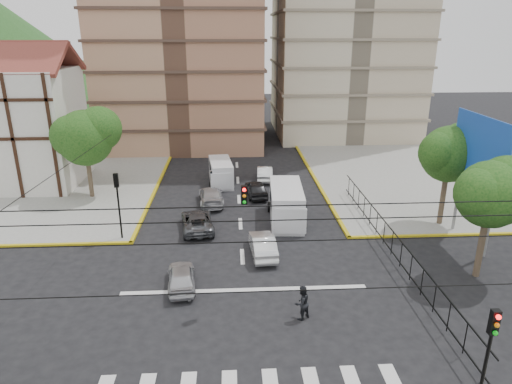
{
  "coord_description": "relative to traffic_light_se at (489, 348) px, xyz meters",
  "views": [
    {
      "loc": [
        -0.56,
        -19.77,
        12.97
      ],
      "look_at": [
        0.85,
        5.42,
        4.0
      ],
      "focal_mm": 32.0,
      "sensor_mm": 36.0,
      "label": 1
    }
  ],
  "objects": [
    {
      "name": "car_darkgrey_mid_right",
      "position": [
        -6.36,
        23.45,
        -2.45
      ],
      "size": [
        1.99,
        4.04,
        1.32
      ],
      "primitive_type": "imported",
      "rotation": [
        0.0,
        0.0,
        3.25
      ],
      "color": "#232325",
      "rests_on": "ground"
    },
    {
      "name": "tree_tudor",
      "position": [
        -19.7,
        23.81,
        2.11
      ],
      "size": [
        5.39,
        4.4,
        7.43
      ],
      "color": "#473828",
      "rests_on": "ground"
    },
    {
      "name": "car_silver_rear_left",
      "position": [
        -10.01,
        21.95,
        -2.46
      ],
      "size": [
        2.24,
        4.64,
        1.3
      ],
      "primitive_type": "imported",
      "rotation": [
        0.0,
        0.0,
        3.24
      ],
      "color": "silver",
      "rests_on": "ground"
    },
    {
      "name": "car_white_rear_right",
      "position": [
        -5.32,
        27.84,
        -2.47
      ],
      "size": [
        1.6,
        3.96,
        1.28
      ],
      "primitive_type": "imported",
      "rotation": [
        0.0,
        0.0,
        3.08
      ],
      "color": "white",
      "rests_on": "ground"
    },
    {
      "name": "stop_line",
      "position": [
        -7.8,
        9.0,
        -3.11
      ],
      "size": [
        13.0,
        0.4,
        0.01
      ],
      "primitive_type": "cube",
      "color": "silver",
      "rests_on": "ground"
    },
    {
      "name": "sidewalk_nw",
      "position": [
        -27.8,
        27.8,
        -3.04
      ],
      "size": [
        26.0,
        26.0,
        0.15
      ],
      "primitive_type": "cube",
      "color": "gray",
      "rests_on": "ground"
    },
    {
      "name": "tudor_building",
      "position": [
        -26.8,
        27.8,
        2.14
      ],
      "size": [
        10.8,
        8.05,
        12.23
      ],
      "color": "silver",
      "rests_on": "ground"
    },
    {
      "name": "park_fence",
      "position": [
        1.2,
        12.3,
        -3.11
      ],
      "size": [
        0.1,
        22.5,
        1.66
      ],
      "primitive_type": null,
      "color": "black",
      "rests_on": "ground"
    },
    {
      "name": "tree_park_a",
      "position": [
        5.28,
        9.81,
        1.9
      ],
      "size": [
        4.41,
        3.6,
        6.83
      ],
      "color": "#473828",
      "rests_on": "ground"
    },
    {
      "name": "pedestrian_crosswalk",
      "position": [
        -5.17,
        6.36,
        -2.25
      ],
      "size": [
        1.06,
        1.01,
        1.72
      ],
      "primitive_type": "imported",
      "rotation": [
        0.0,
        0.0,
        3.73
      ],
      "color": "black",
      "rests_on": "ground"
    },
    {
      "name": "car_grey_mid_left",
      "position": [
        -10.78,
        16.99,
        -2.5
      ],
      "size": [
        2.61,
        4.66,
        1.23
      ],
      "primitive_type": "imported",
      "rotation": [
        0.0,
        0.0,
        3.27
      ],
      "color": "#515358",
      "rests_on": "ground"
    },
    {
      "name": "van_right_lane",
      "position": [
        -4.5,
        17.95,
        -1.88
      ],
      "size": [
        2.52,
        5.74,
        2.53
      ],
      "rotation": [
        0.0,
        0.0,
        -0.06
      ],
      "color": "silver",
      "rests_on": "ground"
    },
    {
      "name": "tree_park_c",
      "position": [
        6.29,
        16.81,
        2.22
      ],
      "size": [
        4.65,
        3.8,
        7.25
      ],
      "color": "#473828",
      "rests_on": "ground"
    },
    {
      "name": "traffic_light_nw",
      "position": [
        -15.6,
        15.6,
        0.0
      ],
      "size": [
        0.28,
        0.22,
        4.4
      ],
      "color": "black",
      "rests_on": "ground"
    },
    {
      "name": "car_silver_front_left",
      "position": [
        -11.14,
        9.55,
        -2.5
      ],
      "size": [
        1.82,
        3.73,
        1.22
      ],
      "primitive_type": "imported",
      "rotation": [
        0.0,
        0.0,
        3.25
      ],
      "color": "silver",
      "rests_on": "ground"
    },
    {
      "name": "van_left_lane",
      "position": [
        -9.31,
        26.71,
        -2.1
      ],
      "size": [
        2.3,
        4.79,
        2.08
      ],
      "rotation": [
        0.0,
        0.0,
        0.11
      ],
      "color": "silver",
      "rests_on": "ground"
    },
    {
      "name": "traffic_light_se",
      "position": [
        0.0,
        0.0,
        0.0
      ],
      "size": [
        0.28,
        0.22,
        4.4
      ],
      "color": "black",
      "rests_on": "ground"
    },
    {
      "name": "traffic_light_hanging",
      "position": [
        -7.8,
        5.76,
        2.79
      ],
      "size": [
        18.0,
        9.12,
        0.92
      ],
      "color": "black",
      "rests_on": "ground"
    },
    {
      "name": "sidewalk_ne",
      "position": [
        12.2,
        27.8,
        -3.04
      ],
      "size": [
        26.0,
        26.0,
        0.15
      ],
      "primitive_type": "cube",
      "color": "gray",
      "rests_on": "ground"
    },
    {
      "name": "ground",
      "position": [
        -7.8,
        7.8,
        -3.11
      ],
      "size": [
        160.0,
        160.0,
        0.0
      ],
      "primitive_type": "plane",
      "color": "black",
      "rests_on": "ground"
    },
    {
      "name": "billboard",
      "position": [
        6.65,
        13.8,
        2.89
      ],
      "size": [
        0.36,
        6.2,
        8.1
      ],
      "color": "slate",
      "rests_on": "ground"
    },
    {
      "name": "car_white_front_right",
      "position": [
        -6.55,
        13.02,
        -2.46
      ],
      "size": [
        1.65,
        4.04,
        1.3
      ],
      "primitive_type": "imported",
      "rotation": [
        0.0,
        0.0,
        3.21
      ],
      "color": "white",
      "rests_on": "ground"
    }
  ]
}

